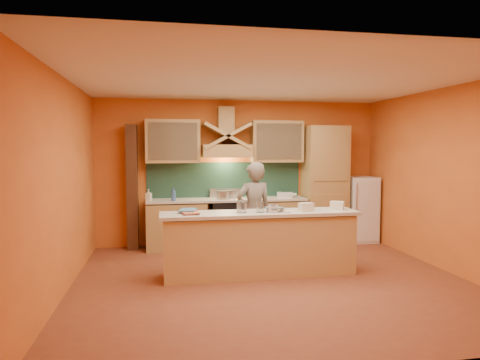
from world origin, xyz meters
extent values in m
cube|color=brown|center=(0.00, 0.00, 0.00)|extent=(5.50, 5.00, 0.01)
cube|color=white|center=(0.00, 0.00, 2.80)|extent=(5.50, 5.00, 0.01)
cube|color=orange|center=(0.00, 2.50, 1.40)|extent=(5.50, 0.02, 2.80)
cube|color=orange|center=(0.00, -2.50, 1.40)|extent=(5.50, 0.02, 2.80)
cube|color=orange|center=(-2.75, 0.00, 1.40)|extent=(0.02, 5.00, 2.80)
cube|color=orange|center=(2.75, 0.00, 1.40)|extent=(0.02, 5.00, 2.80)
cube|color=tan|center=(-1.25, 2.20, 0.43)|extent=(1.10, 0.60, 0.86)
cube|color=tan|center=(0.65, 2.20, 0.43)|extent=(1.10, 0.60, 0.86)
cube|color=beige|center=(-0.30, 2.20, 0.90)|extent=(3.00, 0.62, 0.04)
cube|color=black|center=(-0.30, 2.20, 0.45)|extent=(0.60, 0.58, 0.90)
cube|color=#19372C|center=(-0.30, 2.48, 1.25)|extent=(3.00, 0.03, 0.70)
cube|color=tan|center=(-0.30, 2.25, 1.82)|extent=(0.92, 0.50, 0.24)
cube|color=tan|center=(-0.30, 2.35, 2.40)|extent=(0.30, 0.30, 0.50)
cube|color=tan|center=(-1.30, 2.33, 2.00)|extent=(1.00, 0.35, 0.80)
cube|color=tan|center=(0.70, 2.33, 2.00)|extent=(1.00, 0.35, 0.80)
cube|color=tan|center=(1.65, 2.20, 1.15)|extent=(0.80, 0.60, 2.30)
cube|color=white|center=(2.40, 2.20, 0.65)|extent=(0.58, 0.60, 1.30)
cube|color=#472816|center=(-2.05, 2.35, 1.15)|extent=(0.20, 0.30, 2.30)
cube|color=tan|center=(-0.10, 0.30, 0.44)|extent=(2.80, 0.55, 0.88)
cube|color=beige|center=(-0.10, 0.30, 0.92)|extent=(2.90, 0.62, 0.05)
imported|color=#70665B|center=(-0.04, 0.98, 0.83)|extent=(0.67, 0.51, 1.65)
cylinder|color=#B6B6BD|center=(-0.39, 2.13, 0.98)|extent=(0.28, 0.28, 0.16)
cylinder|color=silver|center=(-0.22, 2.25, 0.98)|extent=(0.26, 0.26, 0.15)
imported|color=silver|center=(-1.75, 2.14, 1.02)|extent=(0.12, 0.12, 0.21)
imported|color=#345690|center=(-1.31, 2.04, 1.04)|extent=(0.10, 0.10, 0.25)
imported|color=white|center=(0.96, 2.20, 0.96)|extent=(0.28, 0.28, 0.07)
cube|color=silver|center=(0.80, 2.07, 0.97)|extent=(0.34, 0.30, 0.10)
imported|color=#BB5D42|center=(-1.23, 0.27, 0.96)|extent=(0.27, 0.34, 0.03)
imported|color=teal|center=(-1.25, 0.45, 0.98)|extent=(0.30, 0.36, 0.02)
cylinder|color=silver|center=(-0.37, 0.27, 1.03)|extent=(0.17, 0.17, 0.17)
cylinder|color=silver|center=(-0.11, 0.25, 1.02)|extent=(0.11, 0.11, 0.16)
cube|color=silver|center=(0.07, 0.20, 1.00)|extent=(0.15, 0.15, 0.11)
imported|color=white|center=(0.11, 0.26, 0.98)|extent=(0.36, 0.36, 0.07)
cube|color=beige|center=(0.23, 0.23, 0.95)|extent=(0.26, 0.23, 0.02)
cube|color=beige|center=(0.59, 0.24, 1.01)|extent=(0.21, 0.18, 0.12)
cube|color=#ECE4C2|center=(1.12, 0.33, 1.01)|extent=(0.25, 0.23, 0.12)
camera|label=1|loc=(-1.50, -5.75, 1.88)|focal=32.00mm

